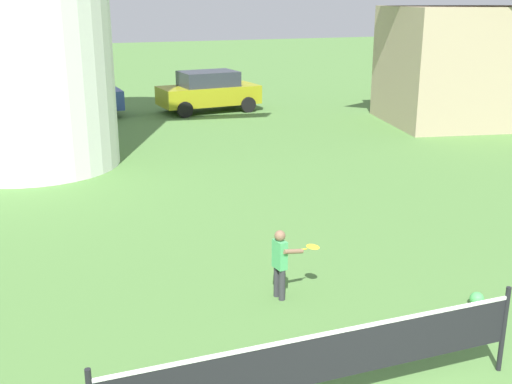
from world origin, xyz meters
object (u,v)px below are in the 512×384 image
at_px(chapel, 479,28).
at_px(stray_ball, 477,299).
at_px(player_far, 282,260).
at_px(parked_car_blue, 67,97).
at_px(parked_car_mustard, 209,91).
at_px(tennis_net, 323,359).

bearing_deg(chapel, stray_ball, -128.26).
height_order(player_far, stray_ball, player_far).
relative_size(parked_car_blue, parked_car_mustard, 1.00).
xyz_separation_m(stray_ball, parked_car_mustard, (0.97, 16.98, 0.70)).
distance_m(tennis_net, parked_car_mustard, 18.91).
xyz_separation_m(tennis_net, player_far, (0.66, 2.69, -0.07)).
bearing_deg(parked_car_mustard, stray_ball, -93.27).
relative_size(stray_ball, parked_car_mustard, 0.05).
xyz_separation_m(tennis_net, parked_car_mustard, (4.21, 18.43, 0.12)).
distance_m(player_far, stray_ball, 2.90).
distance_m(parked_car_blue, parked_car_mustard, 5.30).
bearing_deg(stray_ball, parked_car_blue, 103.96).
xyz_separation_m(player_far, chapel, (11.73, 10.37, 2.67)).
relative_size(stray_ball, parked_car_blue, 0.05).
bearing_deg(player_far, parked_car_mustard, 77.31).
bearing_deg(parked_car_blue, stray_ball, -76.04).
bearing_deg(tennis_net, stray_ball, 24.22).
distance_m(parked_car_blue, chapel, 14.86).
bearing_deg(stray_ball, parked_car_mustard, 86.73).
distance_m(tennis_net, stray_ball, 3.60).
bearing_deg(parked_car_blue, tennis_net, -86.73).
relative_size(tennis_net, chapel, 0.63).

